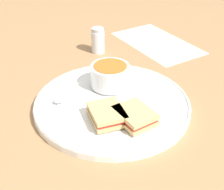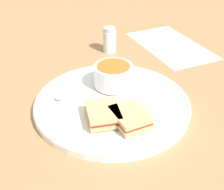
{
  "view_description": "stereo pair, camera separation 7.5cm",
  "coord_description": "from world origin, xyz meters",
  "px_view_note": "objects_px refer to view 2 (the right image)",
  "views": [
    {
      "loc": [
        -0.14,
        -0.61,
        0.45
      ],
      "look_at": [
        0.0,
        0.0,
        0.04
      ],
      "focal_mm": 50.0,
      "sensor_mm": 36.0,
      "label": 1
    },
    {
      "loc": [
        -0.06,
        -0.62,
        0.45
      ],
      "look_at": [
        0.0,
        0.0,
        0.04
      ],
      "focal_mm": 50.0,
      "sensor_mm": 36.0,
      "label": 2
    }
  ],
  "objects_px": {
    "sandwich_half_near": "(103,114)",
    "sandwich_half_far": "(130,117)",
    "soup_bowl": "(114,75)",
    "salt_shaker": "(110,40)",
    "spoon": "(63,95)"
  },
  "relations": [
    {
      "from": "soup_bowl",
      "to": "sandwich_half_far",
      "type": "xyz_separation_m",
      "value": [
        0.02,
        -0.16,
        -0.02
      ]
    },
    {
      "from": "sandwich_half_near",
      "to": "salt_shaker",
      "type": "xyz_separation_m",
      "value": [
        0.05,
        0.39,
        0.01
      ]
    },
    {
      "from": "soup_bowl",
      "to": "spoon",
      "type": "relative_size",
      "value": 1.08
    },
    {
      "from": "soup_bowl",
      "to": "salt_shaker",
      "type": "distance_m",
      "value": 0.25
    },
    {
      "from": "soup_bowl",
      "to": "spoon",
      "type": "height_order",
      "value": "soup_bowl"
    },
    {
      "from": "soup_bowl",
      "to": "salt_shaker",
      "type": "height_order",
      "value": "salt_shaker"
    },
    {
      "from": "sandwich_half_near",
      "to": "sandwich_half_far",
      "type": "relative_size",
      "value": 0.9
    },
    {
      "from": "soup_bowl",
      "to": "sandwich_half_near",
      "type": "xyz_separation_m",
      "value": [
        -0.04,
        -0.14,
        -0.02
      ]
    },
    {
      "from": "salt_shaker",
      "to": "sandwich_half_far",
      "type": "bearing_deg",
      "value": -88.89
    },
    {
      "from": "spoon",
      "to": "sandwich_half_far",
      "type": "xyz_separation_m",
      "value": [
        0.15,
        -0.12,
        0.01
      ]
    },
    {
      "from": "soup_bowl",
      "to": "sandwich_half_far",
      "type": "distance_m",
      "value": 0.16
    },
    {
      "from": "sandwich_half_near",
      "to": "salt_shaker",
      "type": "height_order",
      "value": "salt_shaker"
    },
    {
      "from": "salt_shaker",
      "to": "soup_bowl",
      "type": "bearing_deg",
      "value": -92.92
    },
    {
      "from": "soup_bowl",
      "to": "salt_shaker",
      "type": "xyz_separation_m",
      "value": [
        0.01,
        0.25,
        -0.01
      ]
    },
    {
      "from": "spoon",
      "to": "salt_shaker",
      "type": "bearing_deg",
      "value": -170.07
    }
  ]
}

